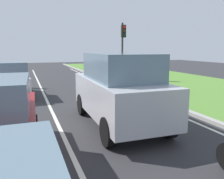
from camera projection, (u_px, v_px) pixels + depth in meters
ground_plane at (59, 96)px, 12.15m from camera, size 60.00×60.00×0.00m
lane_line_center at (45, 96)px, 11.91m from camera, size 0.12×32.00×0.01m
lane_line_right_edge at (122, 91)px, 13.40m from camera, size 0.12×32.00×0.01m
grass_verge_right at (192, 86)px, 15.11m from camera, size 9.00×48.00×0.06m
curb_right at (130, 90)px, 13.57m from camera, size 0.24×48.00×0.12m
car_suv_ahead at (119, 89)px, 7.32m from camera, size 2.06×4.54×2.28m
car_hatchback_far at (12, 80)px, 11.63m from camera, size 1.83×3.75×1.78m
traffic_light_near_right at (123, 41)px, 17.40m from camera, size 0.32×0.50×4.31m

